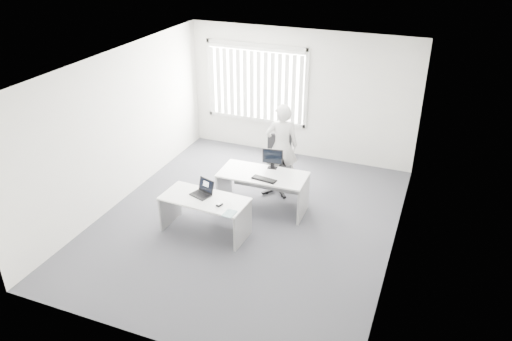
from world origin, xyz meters
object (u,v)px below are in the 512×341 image
at_px(desk_near, 205,208).
at_px(desk_far, 263,184).
at_px(person, 282,146).
at_px(laptop, 200,189).
at_px(office_chair, 279,173).
at_px(monitor, 273,159).

height_order(desk_near, desk_far, desk_far).
relative_size(desk_near, person, 0.86).
bearing_deg(laptop, office_chair, 86.45).
xyz_separation_m(desk_far, laptop, (-0.72, -1.01, 0.27)).
distance_m(desk_near, office_chair, 1.99).
distance_m(desk_far, monitor, 0.49).
relative_size(laptop, monitor, 0.86).
bearing_deg(person, laptop, 45.92).
relative_size(desk_near, desk_far, 0.93).
height_order(office_chair, laptop, office_chair).
bearing_deg(monitor, person, 88.67).
bearing_deg(desk_near, office_chair, 73.84).
bearing_deg(laptop, person, 87.95).
height_order(laptop, monitor, monitor).
xyz_separation_m(person, monitor, (0.05, -0.67, 0.04)).
bearing_deg(desk_near, monitor, 65.45).
relative_size(desk_near, laptop, 4.56).
xyz_separation_m(desk_near, desk_far, (0.63, 1.07, 0.04)).
height_order(desk_far, office_chair, office_chair).
distance_m(desk_near, desk_far, 1.24).
xyz_separation_m(office_chair, laptop, (-0.75, -1.82, 0.44)).
bearing_deg(office_chair, person, 71.68).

